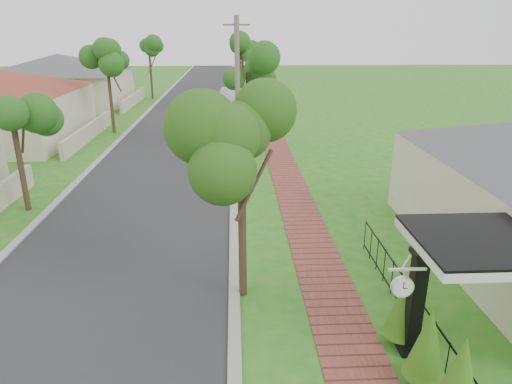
# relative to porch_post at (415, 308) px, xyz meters

# --- Properties ---
(ground) EXTENTS (160.00, 160.00, 0.00)m
(ground) POSITION_rel_porch_post_xyz_m (-4.55, 1.00, -1.12)
(ground) COLOR #28751C
(ground) RESTS_ON ground
(road) EXTENTS (7.00, 120.00, 0.02)m
(road) POSITION_rel_porch_post_xyz_m (-7.55, 21.00, -1.12)
(road) COLOR #28282B
(road) RESTS_ON ground
(kerb_right) EXTENTS (0.30, 120.00, 0.10)m
(kerb_right) POSITION_rel_porch_post_xyz_m (-3.90, 21.00, -1.12)
(kerb_right) COLOR #9E9E99
(kerb_right) RESTS_ON ground
(kerb_left) EXTENTS (0.30, 120.00, 0.10)m
(kerb_left) POSITION_rel_porch_post_xyz_m (-11.20, 21.00, -1.12)
(kerb_left) COLOR #9E9E99
(kerb_left) RESTS_ON ground
(sidewalk) EXTENTS (1.50, 120.00, 0.03)m
(sidewalk) POSITION_rel_porch_post_xyz_m (-1.30, 21.00, -1.12)
(sidewalk) COLOR brown
(sidewalk) RESTS_ON ground
(porch_post) EXTENTS (0.48, 0.48, 2.52)m
(porch_post) POSITION_rel_porch_post_xyz_m (0.00, 0.00, 0.00)
(porch_post) COLOR black
(porch_post) RESTS_ON ground
(picket_fence) EXTENTS (0.03, 8.02, 1.00)m
(picket_fence) POSITION_rel_porch_post_xyz_m (0.35, 1.00, -0.59)
(picket_fence) COLOR black
(picket_fence) RESTS_ON ground
(street_trees) EXTENTS (10.70, 37.65, 5.89)m
(street_trees) POSITION_rel_porch_post_xyz_m (-7.42, 27.84, 3.42)
(street_trees) COLOR #382619
(street_trees) RESTS_ON ground
(hedge_row) EXTENTS (0.86, 3.37, 2.07)m
(hedge_row) POSITION_rel_porch_post_xyz_m (-0.10, -1.17, -0.16)
(hedge_row) COLOR #276113
(hedge_row) RESTS_ON ground
(far_house_grey) EXTENTS (15.56, 15.56, 4.60)m
(far_house_grey) POSITION_rel_porch_post_xyz_m (-19.52, 35.00, 1.22)
(far_house_grey) COLOR beige
(far_house_grey) RESTS_ON ground
(parked_car_red) EXTENTS (1.97, 4.77, 1.62)m
(parked_car_red) POSITION_rel_porch_post_xyz_m (-5.55, 24.43, -0.31)
(parked_car_red) COLOR maroon
(parked_car_red) RESTS_ON ground
(parked_car_white) EXTENTS (2.45, 5.05, 1.59)m
(parked_car_white) POSITION_rel_porch_post_xyz_m (-4.15, 33.99, -0.32)
(parked_car_white) COLOR #BBBBBE
(parked_car_white) RESTS_ON ground
(near_tree) EXTENTS (1.98, 1.98, 5.08)m
(near_tree) POSITION_rel_porch_post_xyz_m (-3.66, 2.50, 2.92)
(near_tree) COLOR #382619
(near_tree) RESTS_ON ground
(utility_pole) EXTENTS (1.20, 0.24, 7.33)m
(utility_pole) POSITION_rel_porch_post_xyz_m (-3.65, 13.21, 2.60)
(utility_pole) COLOR slate
(utility_pole) RESTS_ON ground
(station_clock) EXTENTS (0.77, 0.13, 0.65)m
(station_clock) POSITION_rel_porch_post_xyz_m (-0.50, -0.40, 0.83)
(station_clock) COLOR white
(station_clock) RESTS_ON ground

